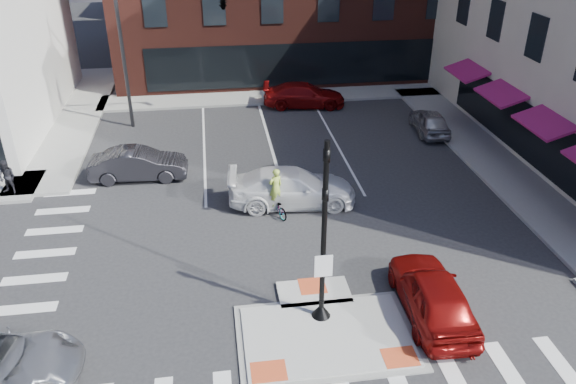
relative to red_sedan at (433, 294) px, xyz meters
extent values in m
plane|color=#28282B|center=(-3.50, -0.12, -0.79)|extent=(120.00, 120.00, 0.00)
cube|color=gray|center=(-3.50, -0.62, -0.76)|extent=(5.40, 3.60, 0.06)
cube|color=#A8A8A3|center=(-3.50, -0.62, -0.73)|extent=(5.00, 3.20, 0.12)
cube|color=#A8A8A3|center=(-3.50, 1.48, -0.73)|extent=(2.40, 1.40, 0.12)
cube|color=#D74D25|center=(-5.40, -1.82, -0.67)|extent=(1.00, 0.80, 0.01)
cube|color=#D74D25|center=(-1.60, -1.82, -0.67)|extent=(1.00, 0.80, 0.01)
cube|color=#D74D25|center=(-3.50, 1.78, -0.67)|extent=(0.90, 0.90, 0.01)
cube|color=gray|center=(-14.50, 19.88, -0.71)|extent=(3.00, 20.00, 0.15)
cube|color=gray|center=(7.30, 9.88, -0.71)|extent=(3.00, 24.00, 0.15)
cube|color=gray|center=(-0.50, 21.88, -0.71)|extent=(26.00, 3.00, 0.15)
cube|color=black|center=(-0.50, 22.88, 1.01)|extent=(20.00, 0.12, 2.80)
cube|color=black|center=(8.50, 9.88, 0.91)|extent=(0.12, 16.00, 2.60)
cube|color=#A61663|center=(7.80, 9.88, 2.26)|extent=(1.46, 3.00, 0.58)
cube|color=#A61663|center=(7.80, 15.88, 2.26)|extent=(1.46, 3.00, 0.58)
cone|color=black|center=(-3.50, 0.28, -0.44)|extent=(0.60, 0.60, 0.45)
cylinder|color=black|center=(-3.50, 0.28, 2.41)|extent=(0.16, 0.16, 5.80)
cube|color=white|center=(-3.50, 0.16, 1.31)|extent=(0.55, 0.04, 0.75)
imported|color=black|center=(-3.50, 0.28, 4.51)|extent=(0.18, 0.22, 1.10)
imported|color=black|center=(-3.50, 0.28, 3.31)|extent=(0.18, 0.22, 1.10)
cylinder|color=black|center=(-11.00, 17.88, 3.21)|extent=(0.20, 0.20, 8.00)
imported|color=black|center=(-5.50, 17.88, 6.01)|extent=(0.48, 2.24, 0.90)
imported|color=maroon|center=(0.00, 0.00, 0.00)|extent=(2.04, 4.70, 1.58)
imported|color=white|center=(-3.31, 7.70, 0.00)|extent=(5.57, 2.63, 1.57)
imported|color=#26252A|center=(-10.01, 11.10, -0.06)|extent=(4.47, 1.70, 1.46)
imported|color=#AFB1B7|center=(5.44, 14.59, -0.13)|extent=(1.83, 3.94, 1.31)
imported|color=maroon|center=(-0.73, 19.85, -0.06)|extent=(5.25, 2.68, 1.46)
imported|color=#3F3F44|center=(-4.11, 6.88, -0.35)|extent=(1.17, 1.74, 0.87)
imported|color=#A5C344|center=(-4.11, 6.88, 0.49)|extent=(0.71, 0.60, 1.66)
imported|color=black|center=(-15.50, 10.15, 0.13)|extent=(0.90, 0.80, 1.55)
camera|label=1|loc=(-6.49, -13.17, 11.17)|focal=35.00mm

